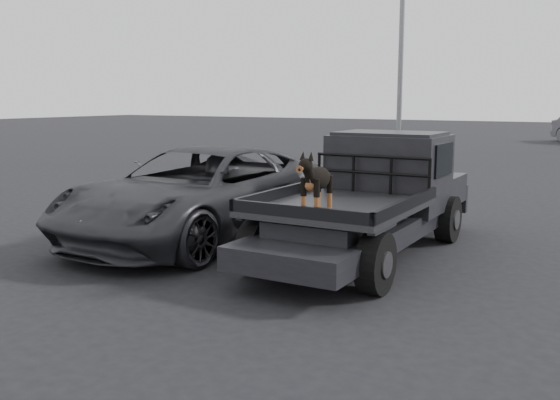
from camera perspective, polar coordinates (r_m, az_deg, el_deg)
The scene contains 6 objects.
ground at distance 7.78m, azimuth 2.34°, elevation -8.12°, with size 120.00×120.00×0.00m, color black.
flatbed_ute at distance 9.38m, azimuth 7.83°, elevation -2.28°, with size 2.00×5.40×0.92m, color black, non-canonical shape.
ute_cab at distance 10.12m, azimuth 9.99°, elevation 3.67°, with size 1.72×1.30×0.88m, color black, non-canonical shape.
headache_rack at distance 9.45m, azimuth 8.39°, elevation 2.31°, with size 1.80×0.08×0.55m, color black, non-canonical shape.
dog at distance 7.70m, azimuth 3.39°, elevation 1.54°, with size 0.32×0.60×0.74m, color black, non-canonical shape.
parked_suv at distance 10.45m, azimuth -7.32°, elevation 0.60°, with size 2.53×5.48×1.52m, color #2C2C31.
Camera 1 is at (3.44, -6.58, 2.33)m, focal length 40.00 mm.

